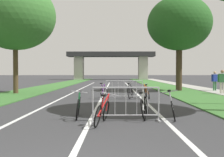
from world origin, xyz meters
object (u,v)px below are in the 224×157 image
Objects in this scene: tree_right_oak_mid at (179,24)px; bicycle_green_0 at (78,107)px; bicycle_orange_3 at (147,92)px; pedestrian_with_backpack at (222,80)px; pedestrian_strolling at (215,79)px; crowd_barrier_nearest at (126,104)px; bicycle_silver_6 at (173,107)px; crowd_barrier_second at (124,90)px; tree_left_maple_mid at (15,16)px; bicycle_black_5 at (130,92)px; bicycle_white_4 at (145,107)px; bicycle_red_2 at (102,112)px; bicycle_purple_1 at (104,92)px.

tree_right_oak_mid is 15.13m from bicycle_green_0.
bicycle_orange_3 is 6.10m from pedestrian_with_backpack.
tree_right_oak_mid is at bearing -25.65° from pedestrian_strolling.
crowd_barrier_nearest is (-4.81, -13.38, -4.87)m from tree_right_oak_mid.
bicycle_green_0 is at bearing -115.77° from bicycle_orange_3.
tree_right_oak_mid reaches higher than pedestrian_strolling.
bicycle_green_0 reaches higher than bicycle_orange_3.
pedestrian_strolling is (9.04, 12.34, 0.60)m from bicycle_green_0.
bicycle_silver_6 is at bearing -104.27° from tree_right_oak_mid.
tree_left_maple_mid is at bearing 153.06° from crowd_barrier_second.
bicycle_black_5 is (-0.94, -0.01, 0.03)m from bicycle_orange_3.
tree_left_maple_mid is 9.79m from bicycle_black_5.
bicycle_green_0 is 2.17m from bicycle_white_4.
bicycle_red_2 is 1.03× the size of pedestrian_strolling.
bicycle_white_4 is 0.89m from bicycle_silver_6.
crowd_barrier_nearest is at bearing -91.61° from crowd_barrier_second.
crowd_barrier_nearest is at bearing -127.19° from bicycle_white_4.
crowd_barrier_second is 1.34× the size of bicycle_purple_1.
tree_left_maple_mid is at bearing -6.51° from pedestrian_strolling.
bicycle_white_4 is 1.10× the size of pedestrian_strolling.
bicycle_silver_6 is at bearing 70.15° from pedestrian_with_backpack.
bicycle_silver_6 reaches higher than bicycle_black_5.
tree_left_maple_mid is 10.56m from bicycle_orange_3.
tree_left_maple_mid is at bearing 124.73° from crowd_barrier_nearest.
pedestrian_strolling is (6.87, 12.38, 0.59)m from bicycle_white_4.
bicycle_white_4 is 1.05× the size of bicycle_black_5.
bicycle_silver_6 is 10.98m from pedestrian_with_backpack.
bicycle_orange_3 is at bearing 36.43° from pedestrian_with_backpack.
bicycle_black_5 is (2.10, 6.63, 0.01)m from bicycle_green_0.
bicycle_red_2 is (-5.51, -13.91, -5.02)m from tree_right_oak_mid.
crowd_barrier_second is at bearing -11.83° from bicycle_purple_1.
pedestrian_strolling is (7.51, 12.93, 0.45)m from crowd_barrier_nearest.
bicycle_red_2 is (6.52, -10.93, -5.04)m from tree_left_maple_mid.
crowd_barrier_nearest reaches higher than bicycle_black_5.
bicycle_green_0 reaches higher than bicycle_red_2.
crowd_barrier_nearest is 1.26× the size of bicycle_orange_3.
bicycle_black_5 is at bearing -124.66° from tree_right_oak_mid.
tree_left_maple_mid is 12.40m from bicycle_green_0.
bicycle_green_0 is at bearing -116.42° from tree_right_oak_mid.
bicycle_orange_3 is (1.50, 7.24, -0.17)m from crowd_barrier_nearest.
crowd_barrier_nearest is at bearing -81.88° from bicycle_black_5.
bicycle_silver_6 is at bearing -77.87° from crowd_barrier_second.
bicycle_purple_1 is (6.27, -3.27, -5.04)m from tree_left_maple_mid.
crowd_barrier_second reaches higher than bicycle_green_0.
tree_left_maple_mid is at bearing -65.12° from bicycle_green_0.
bicycle_red_2 is (0.25, -7.66, 0.00)m from bicycle_purple_1.
tree_right_oak_mid is 8.61m from bicycle_orange_3.
bicycle_green_0 is at bearing -171.90° from bicycle_silver_6.
bicycle_red_2 is at bearing 42.40° from pedestrian_strolling.
tree_right_oak_mid is at bearing 13.88° from tree_left_maple_mid.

